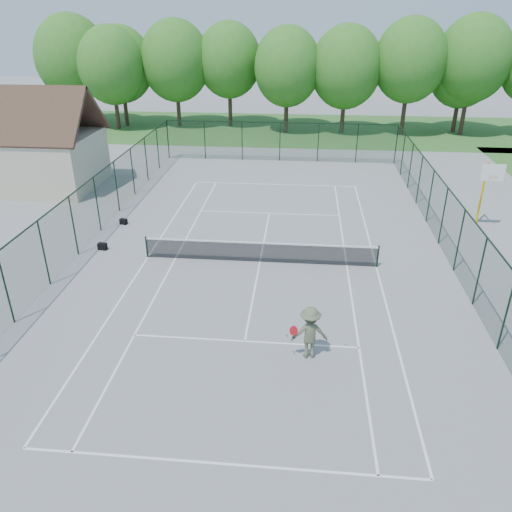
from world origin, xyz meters
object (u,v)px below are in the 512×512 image
Objects in this scene: tennis_net at (260,251)px; tennis_player at (310,333)px; sports_bag_a at (102,246)px; basketball_goal at (488,182)px.

tennis_player reaches higher than tennis_net.
sports_bag_a is 12.87m from tennis_player.
basketball_goal is at bearing 53.04° from tennis_player.
tennis_player is (2.31, -7.03, 0.39)m from tennis_net.
tennis_net is 25.67× the size of sports_bag_a.
sports_bag_a is at bearing 143.38° from tennis_player.
tennis_player is (-9.45, -12.56, -1.60)m from basketball_goal.
tennis_player is at bearing -28.94° from sports_bag_a.
sports_bag_a is (-8.00, 0.63, -0.40)m from tennis_net.
tennis_net is at bearing 108.21° from tennis_player.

